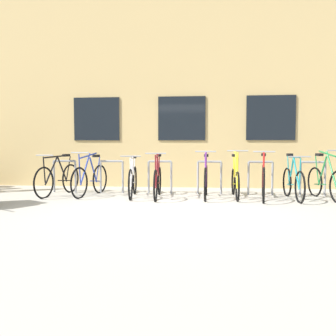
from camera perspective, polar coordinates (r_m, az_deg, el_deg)
The scene contains 12 objects.
ground_plane at distance 6.83m, azimuth 0.61°, elevation -6.31°, with size 42.00×42.00×0.00m, color #B2ADA0.
storefront_building at distance 13.30m, azimuth 3.04°, elevation 10.16°, with size 28.00×6.65×5.35m.
bike_rack at distance 8.64m, azimuth 2.66°, elevation -0.88°, with size 6.61×0.05×0.81m.
bicycle_white at distance 8.24m, azimuth -5.64°, elevation -1.97°, with size 0.44×1.66×0.98m.
bicycle_teal at distance 8.27m, azimuth 19.33°, elevation -2.13°, with size 0.44×1.68×1.01m.
bicycle_green at distance 8.50m, azimuth 23.87°, elevation -2.01°, with size 0.44×1.70×1.11m.
bicycle_yellow at distance 8.21m, azimuth 10.68°, elevation -2.06°, with size 0.44×1.69×1.10m.
bicycle_purple at distance 8.08m, azimuth 6.05°, elevation -1.94°, with size 0.44×1.69×1.08m.
bicycle_red at distance 8.08m, azimuth 14.97°, elevation -1.97°, with size 0.44×1.75×1.08m.
bicycle_blue at distance 8.60m, azimuth -12.31°, elevation -1.71°, with size 0.49×1.67×1.05m.
bicycle_black at distance 8.87m, azimuth -17.13°, elevation -1.61°, with size 0.52×1.78×0.99m.
bicycle_maroon at distance 8.04m, azimuth -1.68°, elevation -2.04°, with size 0.44×1.75×1.04m.
Camera 1 is at (0.57, -6.70, 1.20)m, focal length 38.21 mm.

